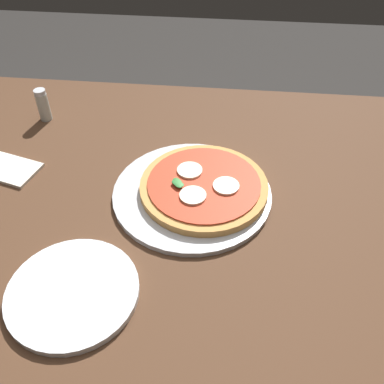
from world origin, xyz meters
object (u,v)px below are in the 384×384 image
(dining_table, at_px, (153,234))
(napkin, at_px, (10,169))
(pizza, at_px, (204,186))
(plate_white, at_px, (73,292))
(serving_tray, at_px, (192,193))
(pepper_shaker, at_px, (43,105))

(dining_table, bearing_deg, napkin, 167.40)
(pizza, height_order, plate_white, pizza)
(serving_tray, height_order, napkin, serving_tray)
(serving_tray, bearing_deg, plate_white, -123.60)
(dining_table, relative_size, pizza, 4.76)
(dining_table, bearing_deg, pepper_shaker, 138.54)
(serving_tray, height_order, pepper_shaker, pepper_shaker)
(dining_table, xyz_separation_m, pepper_shaker, (-0.34, 0.30, 0.14))
(pizza, xyz_separation_m, napkin, (-0.46, 0.03, -0.02))
(dining_table, bearing_deg, serving_tray, 23.38)
(dining_table, relative_size, plate_white, 5.67)
(plate_white, bearing_deg, serving_tray, 56.40)
(plate_white, distance_m, napkin, 0.41)
(serving_tray, height_order, plate_white, plate_white)
(dining_table, distance_m, serving_tray, 0.14)
(pizza, xyz_separation_m, plate_white, (-0.21, -0.29, -0.02))
(dining_table, height_order, pepper_shaker, pepper_shaker)
(pizza, height_order, pepper_shaker, pepper_shaker)
(napkin, bearing_deg, pizza, -4.00)
(serving_tray, relative_size, pizza, 1.24)
(napkin, relative_size, pepper_shaker, 1.46)
(pepper_shaker, bearing_deg, napkin, -92.34)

